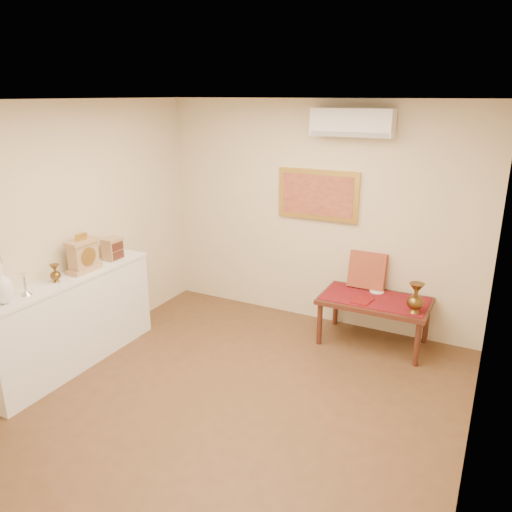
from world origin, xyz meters
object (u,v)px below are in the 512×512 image
Objects in this scene: brass_urn_tall at (416,295)px; display_ledge at (74,321)px; mantel_clock at (83,255)px; wooden_chest at (113,249)px; low_table at (375,304)px.

display_ledge is at bearing -151.58° from brass_urn_tall.
mantel_clock reaches higher than wooden_chest.
brass_urn_tall is 0.20× the size of display_ledge.
wooden_chest is (-3.13, -1.04, 0.35)m from brass_urn_tall.
brass_urn_tall is at bearing 28.42° from display_ledge.
low_table is at bearing 35.10° from display_ledge.
brass_urn_tall is 0.56m from low_table.
low_table is (2.67, 1.22, -0.62)m from wooden_chest.
display_ledge is at bearing -93.73° from mantel_clock.
wooden_chest is (0.00, 0.66, 0.61)m from display_ledge.
brass_urn_tall is 0.33× the size of low_table.
mantel_clock is (0.01, 0.22, 0.66)m from display_ledge.
brass_urn_tall is 0.97× the size of mantel_clock.
mantel_clock is at bearing -88.62° from wooden_chest.
low_table is at bearing 158.29° from brass_urn_tall.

